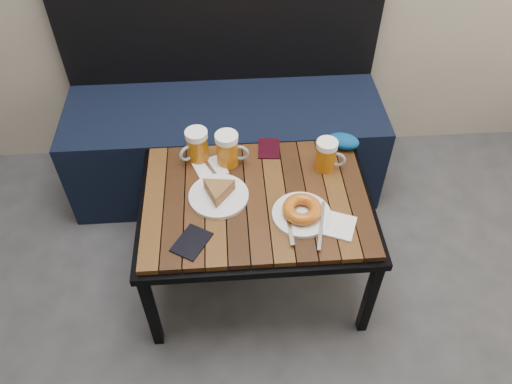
{
  "coord_description": "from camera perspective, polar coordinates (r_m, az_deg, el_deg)",
  "views": [
    {
      "loc": [
        0.01,
        -0.04,
        1.78
      ],
      "look_at": [
        0.1,
        1.17,
        0.5
      ],
      "focal_mm": 35.0,
      "sensor_mm": 36.0,
      "label": 1
    }
  ],
  "objects": [
    {
      "name": "bench",
      "position": [
        2.34,
        -3.51,
        6.59
      ],
      "size": [
        1.4,
        0.5,
        0.95
      ],
      "color": "black",
      "rests_on": "ground"
    },
    {
      "name": "cafe_table",
      "position": [
        1.81,
        -0.0,
        -1.57
      ],
      "size": [
        0.84,
        0.62,
        0.47
      ],
      "color": "black",
      "rests_on": "ground"
    },
    {
      "name": "beer_mug_left",
      "position": [
        1.89,
        -6.78,
        5.26
      ],
      "size": [
        0.13,
        0.11,
        0.13
      ],
      "rotation": [
        0.0,
        0.0,
        3.74
      ],
      "color": "#B0600E",
      "rests_on": "cafe_table"
    },
    {
      "name": "beer_mug_centre",
      "position": [
        1.86,
        -3.24,
        4.91
      ],
      "size": [
        0.13,
        0.1,
        0.14
      ],
      "rotation": [
        0.0,
        0.0,
        -0.19
      ],
      "color": "#B0600E",
      "rests_on": "cafe_table"
    },
    {
      "name": "beer_mug_right",
      "position": [
        1.86,
        8.06,
        4.2
      ],
      "size": [
        0.12,
        0.1,
        0.13
      ],
      "rotation": [
        0.0,
        0.0,
        -0.35
      ],
      "color": "#B0600E",
      "rests_on": "cafe_table"
    },
    {
      "name": "plate_pie",
      "position": [
        1.76,
        -4.31,
        -0.09
      ],
      "size": [
        0.21,
        0.21,
        0.06
      ],
      "color": "white",
      "rests_on": "cafe_table"
    },
    {
      "name": "plate_bagel",
      "position": [
        1.71,
        5.27,
        -2.24
      ],
      "size": [
        0.2,
        0.27,
        0.06
      ],
      "color": "white",
      "rests_on": "cafe_table"
    },
    {
      "name": "napkin_left",
      "position": [
        1.88,
        -5.26,
        2.72
      ],
      "size": [
        0.14,
        0.14,
        0.01
      ],
      "rotation": [
        0.0,
        0.0,
        0.37
      ],
      "color": "white",
      "rests_on": "cafe_table"
    },
    {
      "name": "napkin_right",
      "position": [
        1.71,
        9.03,
        -3.75
      ],
      "size": [
        0.16,
        0.15,
        0.01
      ],
      "rotation": [
        0.0,
        0.0,
        -0.39
      ],
      "color": "white",
      "rests_on": "cafe_table"
    },
    {
      "name": "passport_navy",
      "position": [
        1.66,
        -7.36,
        -5.7
      ],
      "size": [
        0.15,
        0.16,
        0.01
      ],
      "primitive_type": "cube",
      "rotation": [
        0.0,
        0.0,
        -0.55
      ],
      "color": "black",
      "rests_on": "cafe_table"
    },
    {
      "name": "passport_burgundy",
      "position": [
        1.96,
        1.49,
        4.99
      ],
      "size": [
        0.09,
        0.12,
        0.01
      ],
      "primitive_type": "cube",
      "rotation": [
        0.0,
        0.0,
        -0.09
      ],
      "color": "black",
      "rests_on": "cafe_table"
    },
    {
      "name": "knit_pouch",
      "position": [
        1.99,
        9.95,
        5.74
      ],
      "size": [
        0.15,
        0.12,
        0.05
      ],
      "primitive_type": "ellipsoid",
      "rotation": [
        0.0,
        0.0,
        -0.37
      ],
      "color": "navy",
      "rests_on": "cafe_table"
    }
  ]
}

